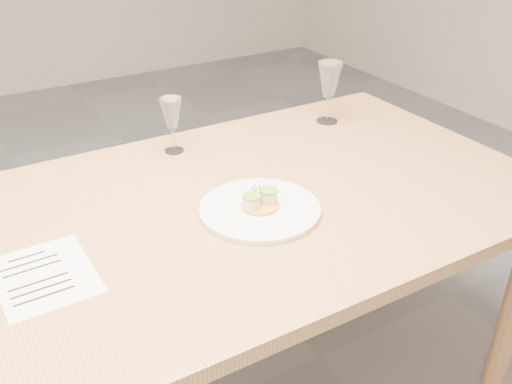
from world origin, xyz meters
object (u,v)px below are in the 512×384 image
dining_table (118,257)px  recipe_sheet (45,275)px  wine_glass_2 (171,115)px  dinner_plate (260,208)px  wine_glass_3 (329,81)px

dining_table → recipe_sheet: bearing=-156.5°
wine_glass_2 → dinner_plate: bearing=-84.5°
dinner_plate → recipe_sheet: bearing=179.0°
dining_table → dinner_plate: dinner_plate is taller
recipe_sheet → wine_glass_3: (1.07, 0.40, 0.15)m
dining_table → dinner_plate: size_ratio=7.61×
wine_glass_3 → recipe_sheet: bearing=-159.3°
dinner_plate → wine_glass_3: (0.52, 0.41, 0.14)m
dining_table → wine_glass_3: wine_glass_3 is taller
recipe_sheet → wine_glass_2: (0.50, 0.45, 0.12)m
recipe_sheet → wine_glass_3: 1.15m
recipe_sheet → wine_glass_2: 0.68m
wine_glass_2 → wine_glass_3: bearing=-4.5°
dinner_plate → wine_glass_2: (-0.04, 0.46, 0.11)m
dinner_plate → dining_table: bearing=166.2°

